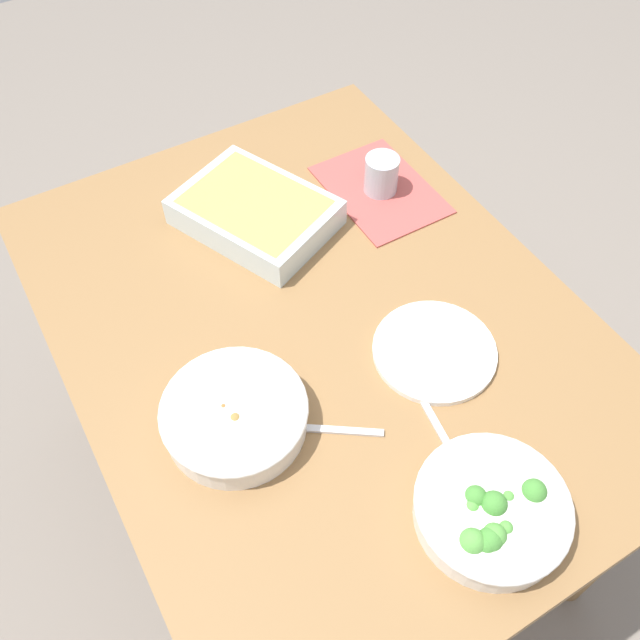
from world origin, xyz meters
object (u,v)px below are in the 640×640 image
at_px(baking_dish, 255,211).
at_px(spoon_by_stew, 315,428).
at_px(side_plate, 434,351).
at_px(drink_cup, 381,177).
at_px(spoon_by_broccoli, 452,452).
at_px(broccoli_bowl, 491,510).
at_px(stew_bowl, 235,415).

distance_m(baking_dish, spoon_by_stew, 0.50).
xyz_separation_m(side_plate, spoon_by_stew, (-0.02, 0.26, -0.00)).
xyz_separation_m(baking_dish, spoon_by_stew, (-0.48, 0.14, -0.03)).
height_order(drink_cup, spoon_by_broccoli, drink_cup).
xyz_separation_m(broccoli_bowl, side_plate, (0.29, -0.11, -0.02)).
bearing_deg(side_plate, spoon_by_stew, 95.45).
relative_size(spoon_by_stew, spoon_by_broccoli, 0.88).
xyz_separation_m(baking_dish, spoon_by_broccoli, (-0.62, -0.03, -0.03)).
relative_size(stew_bowl, drink_cup, 2.83).
xyz_separation_m(broccoli_bowl, baking_dish, (0.74, 0.01, 0.00)).
relative_size(side_plate, spoon_by_stew, 1.42).
distance_m(drink_cup, side_plate, 0.43).
distance_m(spoon_by_stew, spoon_by_broccoli, 0.22).
xyz_separation_m(baking_dish, side_plate, (-0.45, -0.12, -0.03)).
height_order(stew_bowl, drink_cup, drink_cup).
distance_m(stew_bowl, baking_dish, 0.47).
bearing_deg(spoon_by_stew, baking_dish, -16.09).
bearing_deg(baking_dish, broccoli_bowl, -179.04).
height_order(broccoli_bowl, spoon_by_stew, broccoli_bowl).
relative_size(broccoli_bowl, drink_cup, 2.75).
bearing_deg(broccoli_bowl, stew_bowl, 37.38).
height_order(baking_dish, drink_cup, drink_cup).
bearing_deg(spoon_by_broccoli, broccoli_bowl, 170.71).
bearing_deg(spoon_by_stew, drink_cup, -43.86).
relative_size(baking_dish, drink_cup, 4.27).
bearing_deg(spoon_by_broccoli, side_plate, -27.92).
distance_m(stew_bowl, spoon_by_stew, 0.13).
distance_m(broccoli_bowl, spoon_by_broccoli, 0.12).
distance_m(baking_dish, drink_cup, 0.28).
distance_m(drink_cup, spoon_by_stew, 0.60).
bearing_deg(spoon_by_broccoli, drink_cup, -22.93).
xyz_separation_m(stew_bowl, broccoli_bowl, (-0.34, -0.26, -0.00)).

